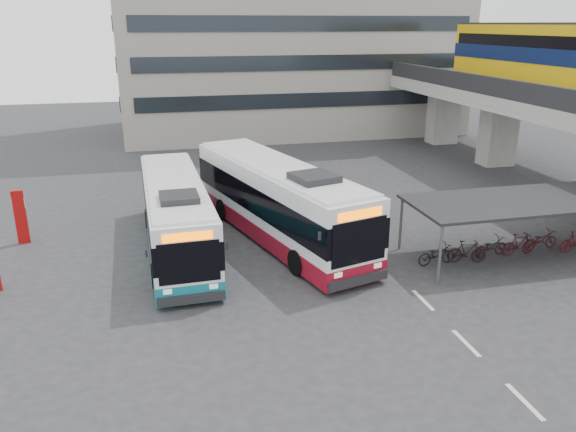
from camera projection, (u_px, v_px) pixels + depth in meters
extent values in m
plane|color=#28282B|center=(359.00, 308.00, 20.03)|extent=(120.00, 120.00, 0.00)
cube|color=gray|center=(498.00, 133.00, 39.58)|extent=(2.20, 1.60, 4.60)
cube|color=gray|center=(443.00, 116.00, 46.94)|extent=(2.20, 1.60, 4.60)
cube|color=gray|center=(562.00, 105.00, 33.17)|extent=(8.00, 32.00, 0.90)
cube|color=black|center=(509.00, 89.00, 32.02)|extent=(0.35, 32.00, 1.10)
cube|color=gold|center=(565.00, 60.00, 32.72)|extent=(2.90, 20.00, 3.90)
cube|color=#0A153B|center=(565.00, 56.00, 32.65)|extent=(2.98, 20.02, 0.90)
cube|color=black|center=(567.00, 42.00, 32.39)|extent=(2.96, 19.20, 0.70)
cube|color=black|center=(570.00, 25.00, 32.08)|extent=(2.70, 19.60, 0.25)
cylinder|color=#595B60|center=(401.00, 224.00, 24.87)|extent=(0.12, 0.12, 2.40)
cylinder|color=#595B60|center=(440.00, 255.00, 21.56)|extent=(0.12, 0.12, 2.40)
cube|color=black|center=(525.00, 201.00, 23.86)|extent=(10.00, 4.00, 0.12)
imported|color=black|center=(435.00, 253.00, 23.64)|extent=(1.71, 0.60, 0.90)
imported|color=black|center=(464.00, 249.00, 23.91)|extent=(1.66, 0.47, 1.00)
imported|color=black|center=(491.00, 248.00, 24.22)|extent=(1.71, 0.60, 0.90)
imported|color=black|center=(519.00, 244.00, 24.50)|extent=(1.66, 0.47, 1.00)
imported|color=#350C0F|center=(545.00, 242.00, 24.81)|extent=(1.71, 0.60, 0.90)
imported|color=#3F0C0F|center=(571.00, 239.00, 25.09)|extent=(1.66, 0.47, 1.00)
cube|color=beige|center=(525.00, 402.00, 15.06)|extent=(0.15, 1.60, 0.01)
cube|color=beige|center=(466.00, 343.00, 17.82)|extent=(0.15, 1.60, 0.01)
cube|color=beige|center=(423.00, 300.00, 20.58)|extent=(0.15, 1.60, 0.01)
cube|color=white|center=(277.00, 197.00, 26.04)|extent=(6.06, 13.18, 2.96)
cube|color=maroon|center=(278.00, 225.00, 26.49)|extent=(6.11, 13.23, 0.81)
cube|color=black|center=(277.00, 195.00, 26.00)|extent=(6.12, 13.21, 1.24)
cube|color=#F66300|center=(360.00, 214.00, 20.34)|extent=(1.87, 0.59, 0.32)
cube|color=black|center=(314.00, 178.00, 22.81)|extent=(2.04, 2.10, 0.30)
cylinder|color=black|center=(297.00, 263.00, 22.50)|extent=(0.60, 1.12, 1.08)
cylinder|color=black|center=(267.00, 202.00, 30.09)|extent=(0.60, 1.12, 1.08)
cube|color=white|center=(175.00, 212.00, 24.69)|extent=(2.83, 11.58, 2.64)
cube|color=#0D6977|center=(177.00, 238.00, 25.09)|extent=(2.87, 11.62, 0.72)
cube|color=black|center=(175.00, 210.00, 24.65)|extent=(2.89, 11.60, 1.10)
cube|color=#F66300|center=(187.00, 237.00, 19.13)|extent=(1.71, 0.14, 0.29)
cube|color=black|center=(179.00, 198.00, 21.57)|extent=(1.52, 1.58, 0.27)
cylinder|color=black|center=(155.00, 276.00, 21.46)|extent=(0.32, 0.97, 0.96)
cylinder|color=black|center=(195.00, 214.00, 28.33)|extent=(0.32, 0.97, 0.96)
imported|color=black|center=(311.00, 246.00, 23.50)|extent=(0.66, 0.70, 1.61)
cube|color=#960909|center=(21.00, 217.00, 25.56)|extent=(0.51, 0.18, 2.52)
cube|color=white|center=(18.00, 203.00, 25.35)|extent=(0.55, 0.07, 0.50)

